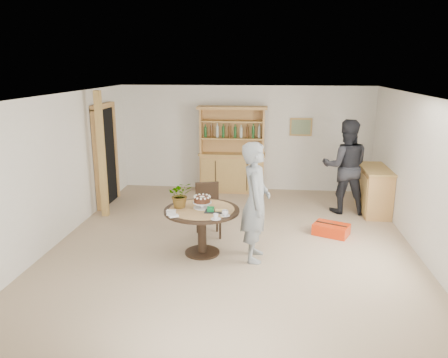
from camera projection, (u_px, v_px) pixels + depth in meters
ground at (233, 244)px, 7.44m from camera, size 7.00×7.00×0.00m
room_shell at (234, 144)px, 7.01m from camera, size 6.04×7.04×2.52m
doorway at (105, 154)px, 9.38m from camera, size 0.13×1.10×2.18m
pine_post at (102, 155)px, 8.55m from camera, size 0.12×0.12×2.50m
hutch at (232, 163)px, 10.42m from camera, size 1.62×0.54×2.04m
sideboard at (374, 190)px, 8.97m from camera, size 0.54×1.26×0.94m
dining_table at (202, 218)px, 6.94m from camera, size 1.20×1.20×0.76m
dining_chair at (208, 206)px, 7.76m from camera, size 0.52×0.52×0.95m
birthday_cake at (202, 200)px, 6.92m from camera, size 0.30×0.30×0.20m
flower_vase at (180, 195)px, 6.93m from camera, size 0.47×0.44×0.42m
gift_tray at (214, 210)px, 6.75m from camera, size 0.30×0.20×0.08m
coffee_cup_a at (225, 213)px, 6.58m from camera, size 0.15×0.15×0.09m
coffee_cup_b at (216, 217)px, 6.43m from camera, size 0.15×0.15×0.08m
napkins at (172, 213)px, 6.64m from camera, size 0.24×0.33×0.03m
teen_boy at (255, 202)px, 6.68m from camera, size 0.45×0.68×1.87m
adult_person at (345, 167)px, 8.87m from camera, size 0.95×0.75×1.92m
red_suitcase at (331, 229)px, 7.84m from camera, size 0.71×0.61×0.21m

